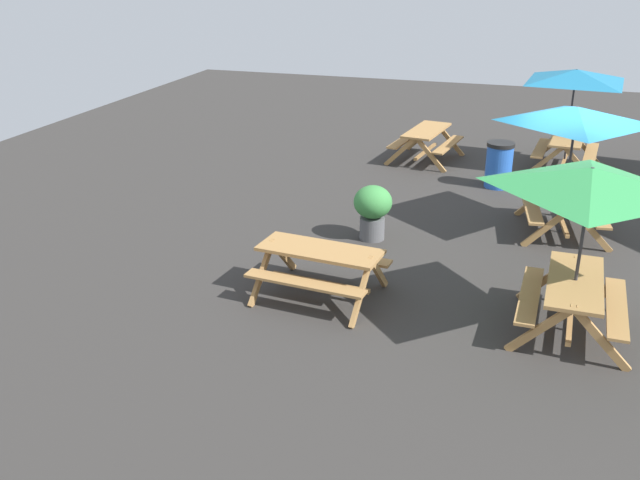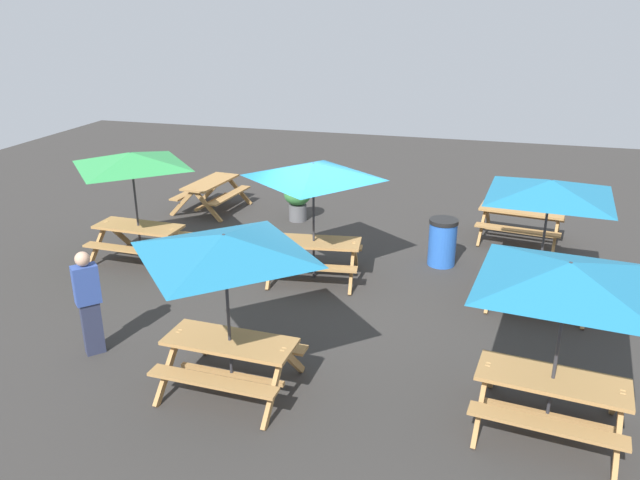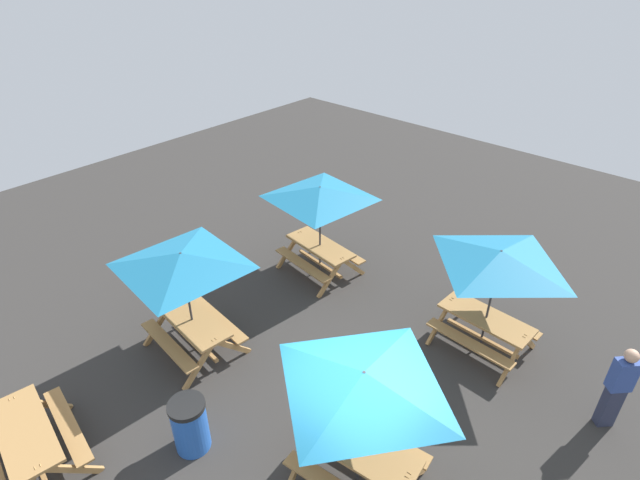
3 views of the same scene
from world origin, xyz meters
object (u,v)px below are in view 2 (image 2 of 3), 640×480
at_px(picnic_table_3, 225,257).
at_px(trash_bin_blue, 442,242).
at_px(potted_plant_0, 298,198).
at_px(person_standing, 88,300).
at_px(picnic_table_0, 211,189).
at_px(picnic_table_1, 567,287).
at_px(picnic_table_4, 313,179).
at_px(picnic_table_5, 132,168).
at_px(picnic_table_2, 521,218).
at_px(picnic_table_6, 549,198).

distance_m(picnic_table_3, trash_bin_blue, 5.97).
distance_m(potted_plant_0, person_standing, 6.92).
relative_size(picnic_table_0, picnic_table_3, 0.83).
relative_size(picnic_table_1, picnic_table_4, 1.20).
distance_m(picnic_table_5, person_standing, 3.88).
bearing_deg(picnic_table_0, potted_plant_0, 91.17).
xyz_separation_m(picnic_table_0, trash_bin_blue, (-6.10, 2.08, -0.07)).
xyz_separation_m(picnic_table_3, picnic_table_4, (-0.05, -3.94, 0.00)).
relative_size(picnic_table_3, trash_bin_blue, 2.38).
relative_size(picnic_table_2, person_standing, 1.18).
xyz_separation_m(picnic_table_1, person_standing, (6.60, -0.11, -1.10)).
bearing_deg(picnic_table_0, person_standing, 16.32).
height_order(picnic_table_4, potted_plant_0, picnic_table_4).
bearing_deg(person_standing, picnic_table_4, 8.73).
height_order(picnic_table_6, potted_plant_0, picnic_table_6).
bearing_deg(picnic_table_5, trash_bin_blue, -164.46).
distance_m(picnic_table_2, picnic_table_6, 3.52).
xyz_separation_m(picnic_table_2, picnic_table_4, (3.93, 3.16, 1.43)).
relative_size(picnic_table_6, trash_bin_blue, 2.87).
bearing_deg(picnic_table_1, picnic_table_6, -83.24).
relative_size(picnic_table_0, picnic_table_2, 0.98).
height_order(trash_bin_blue, person_standing, person_standing).
distance_m(picnic_table_0, picnic_table_4, 5.26).
distance_m(picnic_table_2, picnic_table_4, 5.23).
xyz_separation_m(picnic_table_1, picnic_table_5, (7.86, -3.61, 0.00)).
xyz_separation_m(picnic_table_1, trash_bin_blue, (1.77, -5.05, -1.49)).
bearing_deg(picnic_table_2, picnic_table_5, 31.47).
height_order(picnic_table_4, trash_bin_blue, picnic_table_4).
relative_size(picnic_table_4, trash_bin_blue, 2.38).
distance_m(picnic_table_0, picnic_table_6, 8.74).
distance_m(picnic_table_2, person_standing, 9.32).
height_order(picnic_table_0, person_standing, person_standing).
bearing_deg(picnic_table_4, picnic_table_0, -49.58).
height_order(picnic_table_6, person_standing, picnic_table_6).
height_order(picnic_table_2, picnic_table_4, picnic_table_4).
bearing_deg(trash_bin_blue, picnic_table_6, 142.69).
bearing_deg(person_standing, trash_bin_blue, -1.26).
xyz_separation_m(picnic_table_0, picnic_table_3, (-3.70, 7.34, 1.43)).
height_order(picnic_table_1, picnic_table_5, same).
bearing_deg(picnic_table_5, picnic_table_4, -175.94).
xyz_separation_m(picnic_table_2, trash_bin_blue, (1.57, 1.84, -0.07)).
bearing_deg(picnic_table_5, picnic_table_6, -177.27).
distance_m(picnic_table_0, potted_plant_0, 2.42).
bearing_deg(picnic_table_3, potted_plant_0, -77.11).
relative_size(picnic_table_5, person_standing, 1.40).
bearing_deg(picnic_table_5, potted_plant_0, -123.59).
height_order(picnic_table_6, trash_bin_blue, picnic_table_6).
bearing_deg(picnic_table_4, picnic_table_3, 81.88).
xyz_separation_m(picnic_table_0, person_standing, (-1.28, 7.02, 0.32)).
height_order(picnic_table_1, trash_bin_blue, picnic_table_1).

